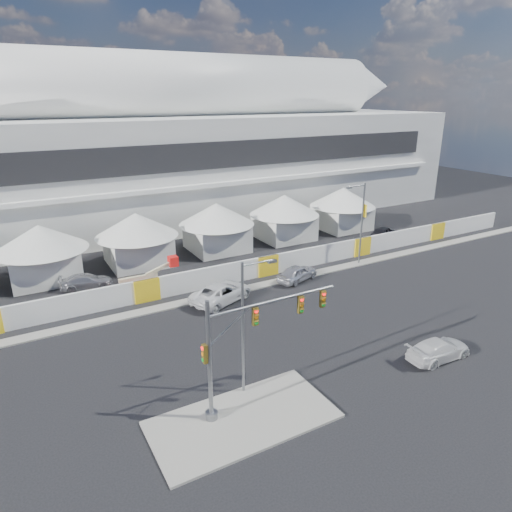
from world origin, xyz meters
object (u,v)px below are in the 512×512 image
pickup_near (439,349)px  streetlight_median (246,319)px  sedan_silver (297,273)px  streetlight_curb (361,218)px  boom_lift (134,288)px  pickup_curb (222,292)px  lot_car_b (383,232)px  traffic_mast (240,348)px  lot_car_c (86,281)px

pickup_near → streetlight_median: 13.86m
sedan_silver → streetlight_curb: bearing=-104.0°
boom_lift → pickup_near: bearing=-51.5°
pickup_near → streetlight_median: streetlight_median is taller
streetlight_median → streetlight_curb: bearing=33.2°
sedan_silver → pickup_curb: size_ratio=0.77×
streetlight_curb → boom_lift: (-22.48, 3.24, -4.08)m
sedan_silver → streetlight_median: size_ratio=0.56×
sedan_silver → streetlight_median: bearing=117.9°
lot_car_b → traffic_mast: size_ratio=0.56×
lot_car_c → streetlight_curb: size_ratio=0.54×
traffic_mast → streetlight_median: (1.10, 1.33, 0.79)m
sedan_silver → lot_car_b: lot_car_b is taller
pickup_curb → lot_car_c: bearing=25.9°
pickup_curb → lot_car_c: pickup_curb is taller
lot_car_b → pickup_curb: bearing=79.7°
pickup_curb → streetlight_curb: streetlight_curb is taller
pickup_near → traffic_mast: size_ratio=0.58×
pickup_curb → streetlight_curb: size_ratio=0.69×
lot_car_b → streetlight_median: bearing=97.6°
pickup_near → lot_car_b: lot_car_b is taller
pickup_curb → pickup_near: (8.75, -15.26, -0.13)m
traffic_mast → streetlight_median: size_ratio=1.02×
boom_lift → pickup_curb: bearing=-34.1°
pickup_near → boom_lift: boom_lift is taller
boom_lift → lot_car_b: bearing=5.1°
pickup_curb → traffic_mast: (-5.21, -13.45, 3.18)m
lot_car_c → streetlight_curb: (25.71, -7.44, 4.27)m
streetlight_curb → boom_lift: bearing=171.8°
pickup_near → boom_lift: bearing=38.6°
pickup_curb → pickup_near: bearing=-172.1°
pickup_curb → traffic_mast: bearing=136.9°
lot_car_c → pickup_curb: bearing=-122.3°
sedan_silver → streetlight_curb: 9.02m
pickup_curb → traffic_mast: size_ratio=0.72×
lot_car_c → traffic_mast: (4.31, -22.07, 3.34)m
pickup_curb → streetlight_median: bearing=139.3°
lot_car_c → traffic_mast: 22.74m
traffic_mast → streetlight_median: streetlight_median is taller
pickup_near → boom_lift: 24.78m
streetlight_curb → traffic_mast: bearing=-145.6°
lot_car_b → traffic_mast: traffic_mast is taller
streetlight_median → boom_lift: (-2.18, 16.54, -3.94)m
lot_car_b → streetlight_median: (-29.10, -18.71, 4.01)m
lot_car_c → streetlight_curb: 27.10m
sedan_silver → lot_car_b: size_ratio=0.98×
sedan_silver → traffic_mast: bearing=118.3°
lot_car_b → traffic_mast: (-30.20, -20.04, 3.22)m
sedan_silver → traffic_mast: (-13.42, -14.07, 3.23)m
lot_car_b → lot_car_c: 34.57m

